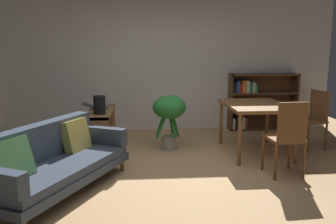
# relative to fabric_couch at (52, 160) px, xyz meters

# --- Properties ---
(ground_plane) EXTENTS (8.16, 8.16, 0.00)m
(ground_plane) POSITION_rel_fabric_couch_xyz_m (1.52, 0.39, -0.37)
(ground_plane) COLOR tan
(back_wall_panel) EXTENTS (6.80, 0.10, 2.70)m
(back_wall_panel) POSITION_rel_fabric_couch_xyz_m (1.52, 3.09, 0.98)
(back_wall_panel) COLOR silver
(back_wall_panel) RESTS_ON ground_plane
(fabric_couch) EXTENTS (1.54, 2.07, 0.77)m
(fabric_couch) POSITION_rel_fabric_couch_xyz_m (0.00, 0.00, 0.00)
(fabric_couch) COLOR brown
(fabric_couch) RESTS_ON ground_plane
(media_console) EXTENTS (0.39, 1.26, 0.62)m
(media_console) POSITION_rel_fabric_couch_xyz_m (0.35, 1.82, -0.07)
(media_console) COLOR olive
(media_console) RESTS_ON ground_plane
(open_laptop) EXTENTS (0.46, 0.35, 0.10)m
(open_laptop) POSITION_rel_fabric_couch_xyz_m (0.26, 2.08, 0.27)
(open_laptop) COLOR #333338
(open_laptop) RESTS_ON media_console
(desk_speaker) EXTENTS (0.19, 0.19, 0.29)m
(desk_speaker) POSITION_rel_fabric_couch_xyz_m (0.38, 1.53, 0.39)
(desk_speaker) COLOR black
(desk_speaker) RESTS_ON media_console
(potted_floor_plant) EXTENTS (0.54, 0.54, 0.89)m
(potted_floor_plant) POSITION_rel_fabric_couch_xyz_m (1.48, 1.59, 0.26)
(potted_floor_plant) COLOR #9E9389
(potted_floor_plant) RESTS_ON ground_plane
(dining_table) EXTENTS (0.92, 1.24, 0.79)m
(dining_table) POSITION_rel_fabric_couch_xyz_m (2.81, 1.28, 0.34)
(dining_table) COLOR brown
(dining_table) RESTS_ON ground_plane
(dining_chair_near) EXTENTS (0.48, 0.53, 0.96)m
(dining_chair_near) POSITION_rel_fabric_couch_xyz_m (3.86, 1.51, 0.17)
(dining_chair_near) COLOR brown
(dining_chair_near) RESTS_ON ground_plane
(dining_chair_far) EXTENTS (0.45, 0.45, 0.99)m
(dining_chair_far) POSITION_rel_fabric_couch_xyz_m (2.88, 0.24, 0.18)
(dining_chair_far) COLOR brown
(dining_chair_far) RESTS_ON ground_plane
(bookshelf) EXTENTS (1.38, 0.29, 1.14)m
(bookshelf) POSITION_rel_fabric_couch_xyz_m (3.39, 2.92, 0.19)
(bookshelf) COLOR #56351E
(bookshelf) RESTS_ON ground_plane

